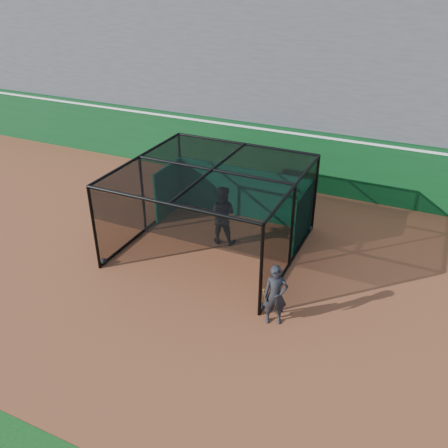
% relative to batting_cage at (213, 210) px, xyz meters
% --- Properties ---
extents(ground, '(120.00, 120.00, 0.00)m').
position_rel_batting_cage_xyz_m(ground, '(0.60, -2.74, -1.37)').
color(ground, brown).
rests_on(ground, ground).
extents(outfield_wall, '(50.00, 0.50, 2.50)m').
position_rel_batting_cage_xyz_m(outfield_wall, '(0.60, 5.76, -0.08)').
color(outfield_wall, '#0B3D17').
rests_on(outfield_wall, ground).
extents(grandstand, '(50.00, 7.85, 8.95)m').
position_rel_batting_cage_xyz_m(grandstand, '(0.60, 9.53, 3.11)').
color(grandstand, '#4C4C4F').
rests_on(grandstand, ground).
extents(batting_cage, '(5.32, 5.19, 2.74)m').
position_rel_batting_cage_xyz_m(batting_cage, '(0.00, 0.00, 0.00)').
color(batting_cage, black).
rests_on(batting_cage, ground).
extents(batter, '(1.09, 0.91, 2.00)m').
position_rel_batting_cage_xyz_m(batter, '(0.10, 0.44, -0.36)').
color(batter, black).
rests_on(batter, ground).
extents(on_deck_player, '(0.73, 0.61, 1.69)m').
position_rel_batting_cage_xyz_m(on_deck_player, '(3.06, -2.66, -0.52)').
color(on_deck_player, black).
rests_on(on_deck_player, ground).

